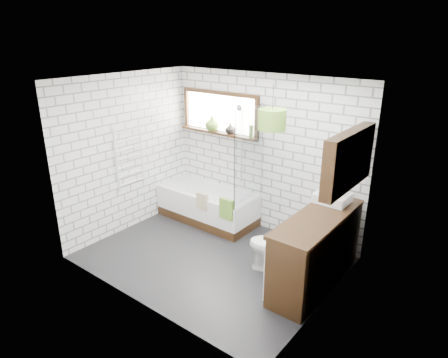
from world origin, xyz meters
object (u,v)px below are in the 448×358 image
Objects in this scene: bathtub at (208,205)px; toilet at (274,247)px; pendant at (272,119)px; basin at (332,198)px; vanity at (316,250)px.

bathtub is 2.39× the size of toilet.
pendant reaches higher than toilet.
pendant is at bearing -128.24° from basin.
basin reaches higher than bathtub.
toilet is 2.14× the size of pendant.
toilet is 1.75m from pendant.
toilet is at bearing -20.43° from bathtub.
vanity is 2.35× the size of toilet.
bathtub is at bearing 178.14° from basin.
basin is at bearing 121.34° from toilet.
bathtub is 1.82m from toilet.
pendant reaches higher than vanity.
toilet is (1.71, -0.64, 0.08)m from bathtub.
vanity is 5.03× the size of pendant.
pendant is (-0.55, -0.70, 1.08)m from basin.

